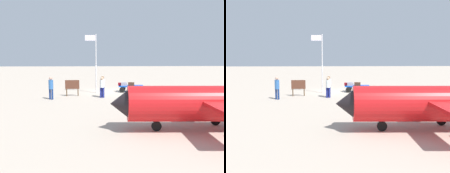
# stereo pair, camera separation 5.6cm
# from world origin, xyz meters

# --- Properties ---
(ground_plane) EXTENTS (120.00, 120.00, 0.00)m
(ground_plane) POSITION_xyz_m (0.00, 0.00, 0.00)
(ground_plane) COLOR #B7A795
(luggage_cart) EXTENTS (2.34, 1.65, 0.59)m
(luggage_cart) POSITION_xyz_m (-2.08, 0.19, 0.45)
(luggage_cart) COLOR blue
(luggage_cart) RESTS_ON ground
(suitcase_dark) EXTENTS (0.64, 0.39, 0.25)m
(suitcase_dark) POSITION_xyz_m (-1.24, 0.13, 0.72)
(suitcase_dark) COLOR maroon
(suitcase_dark) RESTS_ON luggage_cart
(suitcase_grey) EXTENTS (0.60, 0.39, 0.30)m
(suitcase_grey) POSITION_xyz_m (-2.11, 0.35, 0.74)
(suitcase_grey) COLOR #482B1B
(suitcase_grey) RESTS_ON luggage_cart
(suitcase_navy) EXTENTS (0.57, 0.40, 0.31)m
(suitcase_navy) POSITION_xyz_m (-1.44, 0.40, 0.75)
(suitcase_navy) COLOR gray
(suitcase_navy) RESTS_ON luggage_cart
(worker_lead) EXTENTS (0.53, 0.53, 1.69)m
(worker_lead) POSITION_xyz_m (0.56, 3.14, 1.01)
(worker_lead) COLOR navy
(worker_lead) RESTS_ON ground
(worker_trailing) EXTENTS (0.44, 0.44, 1.73)m
(worker_trailing) POSITION_xyz_m (4.46, 3.99, 1.02)
(worker_trailing) COLOR navy
(worker_trailing) RESTS_ON ground
(worker_supervisor) EXTENTS (0.34, 0.34, 1.65)m
(worker_supervisor) POSITION_xyz_m (0.61, 3.39, 0.96)
(worker_supervisor) COLOR navy
(worker_supervisor) RESTS_ON ground
(airplane_near) EXTENTS (7.91, 6.20, 3.19)m
(airplane_near) POSITION_xyz_m (-3.57, 12.64, 1.23)
(airplane_near) COLOR red
(airplane_near) RESTS_ON ground
(flagpole) EXTENTS (0.99, 0.10, 5.17)m
(flagpole) POSITION_xyz_m (1.17, 0.76, 3.02)
(flagpole) COLOR silver
(flagpole) RESTS_ON ground
(signboard) EXTENTS (1.16, 0.09, 1.32)m
(signboard) POSITION_xyz_m (3.02, 2.41, 0.87)
(signboard) COLOR #4C3319
(signboard) RESTS_ON ground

